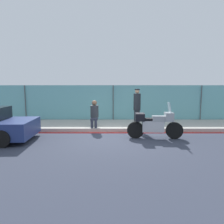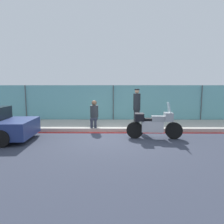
# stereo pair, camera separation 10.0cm
# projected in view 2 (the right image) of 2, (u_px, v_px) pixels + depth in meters

# --- Properties ---
(ground_plane) EXTENTS (120.00, 120.00, 0.00)m
(ground_plane) POSITION_uv_depth(u_px,v_px,m) (113.00, 137.00, 8.38)
(ground_plane) COLOR #333847
(sidewalk) EXTENTS (38.21, 2.56, 0.18)m
(sidewalk) POSITION_uv_depth(u_px,v_px,m) (113.00, 125.00, 10.54)
(sidewalk) COLOR #ADA89E
(sidewalk) RESTS_ON ground_plane
(curb_paint_stripe) EXTENTS (38.21, 0.18, 0.01)m
(curb_paint_stripe) POSITION_uv_depth(u_px,v_px,m) (113.00, 133.00, 9.19)
(curb_paint_stripe) COLOR red
(curb_paint_stripe) RESTS_ON ground_plane
(storefront_fence) EXTENTS (36.30, 0.17, 2.19)m
(storefront_fence) POSITION_uv_depth(u_px,v_px,m) (113.00, 104.00, 11.77)
(storefront_fence) COLOR #6BB2B7
(storefront_fence) RESTS_ON ground_plane
(motorcycle) EXTENTS (2.27, 0.59, 1.50)m
(motorcycle) POSITION_uv_depth(u_px,v_px,m) (154.00, 124.00, 8.13)
(motorcycle) COLOR black
(motorcycle) RESTS_ON ground_plane
(officer_standing) EXTENTS (0.35, 0.35, 1.83)m
(officer_standing) POSITION_uv_depth(u_px,v_px,m) (137.00, 107.00, 9.68)
(officer_standing) COLOR #1E2328
(officer_standing) RESTS_ON sidewalk
(person_seated_on_curb) EXTENTS (0.40, 0.67, 1.28)m
(person_seated_on_curb) POSITION_uv_depth(u_px,v_px,m) (94.00, 112.00, 9.63)
(person_seated_on_curb) COLOR #2D3342
(person_seated_on_curb) RESTS_ON sidewalk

